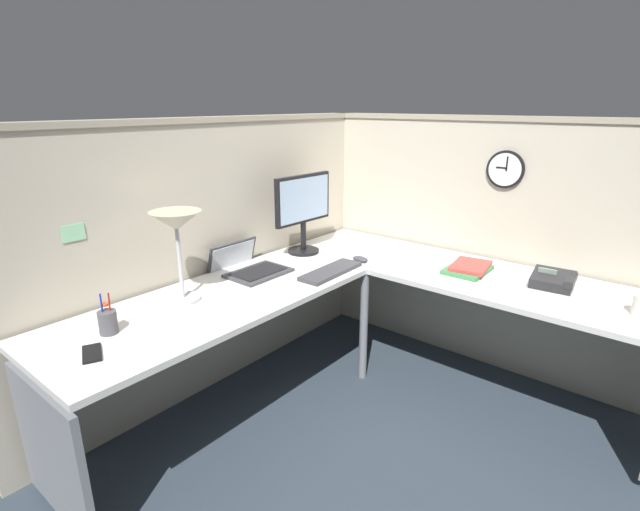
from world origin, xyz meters
name	(u,v)px	position (x,y,z in m)	size (l,w,h in m)	color
ground_plane	(369,397)	(0.00, 0.00, 0.00)	(6.80, 6.80, 0.00)	#2D3842
cubicle_wall_back	(216,255)	(-0.36, 0.87, 0.79)	(2.57, 0.12, 1.58)	#B7AD99
cubicle_wall_right	(484,244)	(0.87, -0.27, 0.79)	(0.12, 2.37, 1.58)	#B7AD99
desk	(365,309)	(-0.15, -0.05, 0.63)	(2.35, 2.15, 0.73)	silver
monitor	(303,208)	(0.16, 0.64, 1.02)	(0.46, 0.20, 0.50)	black
laptop	(247,267)	(-0.32, 0.66, 0.75)	(0.34, 0.38, 0.22)	#38383D
keyboard	(331,271)	(-0.04, 0.26, 0.74)	(0.43, 0.14, 0.02)	#38383D
computer_mouse	(360,259)	(0.23, 0.25, 0.75)	(0.06, 0.10, 0.03)	#38383D
desk_lamp_dome	(177,228)	(-0.81, 0.58, 1.09)	(0.24, 0.24, 0.44)	#B7BABF
pen_cup	(108,322)	(-1.21, 0.52, 0.78)	(0.08, 0.08, 0.18)	#4C4C51
cell_phone	(92,353)	(-1.35, 0.40, 0.73)	(0.07, 0.14, 0.01)	black
office_phone	(554,281)	(0.53, -0.78, 0.77)	(0.21, 0.22, 0.11)	#232326
book_stack	(469,268)	(0.48, -0.33, 0.75)	(0.30, 0.23, 0.04)	#3F7F4C
wall_clock	(506,169)	(0.82, -0.36, 1.28)	(0.04, 0.22, 0.22)	black
pinned_note_leftmost	(73,233)	(-1.17, 0.82, 1.11)	(0.10, 0.00, 0.08)	#8CCC99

